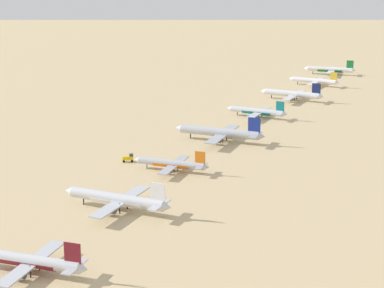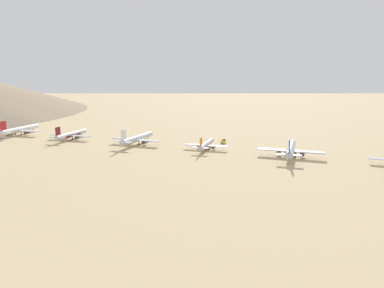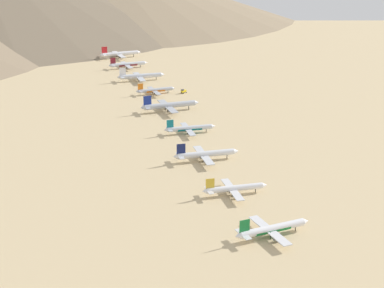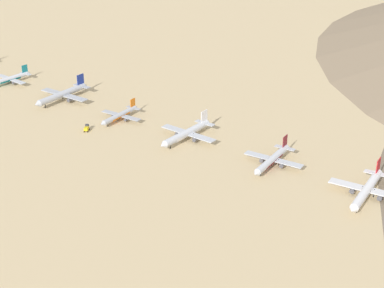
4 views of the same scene
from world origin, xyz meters
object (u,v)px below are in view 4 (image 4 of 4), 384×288
(parked_jet_3, at_px, (10,79))
(service_truck, at_px, (87,128))
(parked_jet_5, at_px, (120,115))
(parked_jet_8, at_px, (367,189))
(parked_jet_4, at_px, (63,94))
(parked_jet_7, at_px, (273,159))
(parked_jet_6, at_px, (187,133))

(parked_jet_3, xyz_separation_m, service_truck, (21.53, 113.67, -1.69))
(parked_jet_3, height_order, parked_jet_5, parked_jet_3)
(parked_jet_8, height_order, service_truck, parked_jet_8)
(parked_jet_3, height_order, parked_jet_4, parked_jet_4)
(parked_jet_3, xyz_separation_m, parked_jet_7, (-13.74, 230.85, 0.39))
(parked_jet_5, distance_m, parked_jet_8, 170.46)
(parked_jet_5, relative_size, parked_jet_8, 0.76)
(parked_jet_4, relative_size, parked_jet_5, 1.35)
(service_truck, bearing_deg, parked_jet_5, 172.11)
(parked_jet_5, bearing_deg, parked_jet_4, -88.58)
(parked_jet_4, bearing_deg, parked_jet_3, -87.29)
(parked_jet_5, bearing_deg, parked_jet_7, 94.77)
(parked_jet_8, bearing_deg, service_truck, -78.13)
(parked_jet_5, bearing_deg, parked_jet_6, 95.27)
(parked_jet_6, distance_m, parked_jet_8, 116.33)
(parked_jet_6, xyz_separation_m, parked_jet_7, (-4.50, 59.67, -0.44))
(parked_jet_5, xyz_separation_m, parked_jet_6, (-4.97, 53.93, 1.00))
(parked_jet_5, distance_m, parked_jet_7, 114.00)
(parked_jet_5, bearing_deg, parked_jet_8, 93.60)
(parked_jet_6, height_order, service_truck, parked_jet_6)
(parked_jet_6, distance_m, parked_jet_7, 59.84)
(service_truck, bearing_deg, parked_jet_3, -100.73)
(parked_jet_4, height_order, service_truck, parked_jet_4)
(parked_jet_3, bearing_deg, parked_jet_5, 92.09)
(parked_jet_5, xyz_separation_m, parked_jet_8, (-10.69, 170.12, 1.21))
(parked_jet_3, height_order, parked_jet_7, parked_jet_7)
(parked_jet_3, height_order, service_truck, parked_jet_3)
(parked_jet_5, distance_m, parked_jet_6, 54.17)
(parked_jet_3, xyz_separation_m, parked_jet_5, (-4.27, 117.25, -0.16))
(parked_jet_3, bearing_deg, parked_jet_6, 93.09)
(parked_jet_6, bearing_deg, parked_jet_8, 92.82)
(parked_jet_3, distance_m, service_truck, 115.71)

